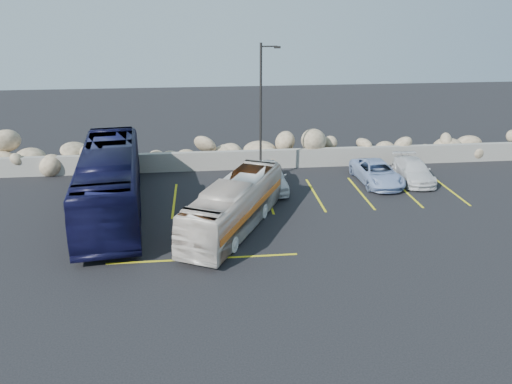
{
  "coord_description": "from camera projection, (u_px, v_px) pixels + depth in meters",
  "views": [
    {
      "loc": [
        -0.76,
        -18.44,
        10.14
      ],
      "look_at": [
        1.64,
        4.0,
        1.45
      ],
      "focal_mm": 35.0,
      "sensor_mm": 36.0,
      "label": 1
    }
  ],
  "objects": [
    {
      "name": "car_c",
      "position": [
        413.0,
        170.0,
        29.84
      ],
      "size": [
        2.08,
        4.4,
        1.24
      ],
      "primitive_type": "imported",
      "rotation": [
        0.0,
        0.0,
        -0.08
      ],
      "color": "silver",
      "rests_on": "ground"
    },
    {
      "name": "parking_lines",
      "position": [
        309.0,
        205.0,
        26.46
      ],
      "size": [
        18.16,
        9.36,
        0.01
      ],
      "color": "gold",
      "rests_on": "ground"
    },
    {
      "name": "car_d",
      "position": [
        377.0,
        173.0,
        29.41
      ],
      "size": [
        2.31,
        4.67,
        1.27
      ],
      "primitive_type": "imported",
      "rotation": [
        0.0,
        0.0,
        0.04
      ],
      "color": "#9BB2DC",
      "rests_on": "ground"
    },
    {
      "name": "ground",
      "position": [
        227.0,
        260.0,
        20.83
      ],
      "size": [
        90.0,
        90.0,
        0.0
      ],
      "primitive_type": "plane",
      "color": "black",
      "rests_on": "ground"
    },
    {
      "name": "car_a",
      "position": [
        270.0,
        176.0,
        28.52
      ],
      "size": [
        1.81,
        4.4,
        1.49
      ],
      "primitive_type": "imported",
      "rotation": [
        0.0,
        0.0,
        0.01
      ],
      "color": "silver",
      "rests_on": "ground"
    },
    {
      "name": "lamppost",
      "position": [
        262.0,
        110.0,
        28.36
      ],
      "size": [
        1.14,
        0.18,
        8.0
      ],
      "color": "#292624",
      "rests_on": "ground"
    },
    {
      "name": "riprap_pile",
      "position": [
        216.0,
        145.0,
        32.61
      ],
      "size": [
        54.0,
        2.8,
        2.6
      ],
      "primitive_type": null,
      "color": "#907B5E",
      "rests_on": "ground"
    },
    {
      "name": "vintage_bus",
      "position": [
        234.0,
        205.0,
        23.3
      ],
      "size": [
        5.54,
        8.46,
        2.36
      ],
      "primitive_type": "imported",
      "rotation": [
        0.0,
        0.0,
        -0.46
      ],
      "color": "silver",
      "rests_on": "ground"
    },
    {
      "name": "seawall",
      "position": [
        217.0,
        161.0,
        31.75
      ],
      "size": [
        60.0,
        0.4,
        1.2
      ],
      "primitive_type": "cube",
      "color": "gray",
      "rests_on": "ground"
    },
    {
      "name": "tour_coach",
      "position": [
        110.0,
        181.0,
        25.02
      ],
      "size": [
        4.15,
        12.14,
        3.32
      ],
      "primitive_type": "imported",
      "rotation": [
        0.0,
        0.0,
        0.12
      ],
      "color": "black",
      "rests_on": "ground"
    }
  ]
}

